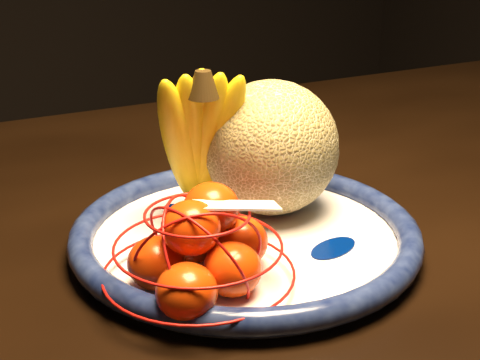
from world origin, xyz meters
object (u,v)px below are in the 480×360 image
dining_table (312,256)px  fruit_bowl (245,236)px  cantaloupe (271,148)px  banana_bunch (199,135)px  mandarin_bag (201,249)px

dining_table → fruit_bowl: bearing=-147.4°
cantaloupe → banana_bunch: banana_bunch is taller
dining_table → banana_bunch: (-0.15, -0.00, 0.18)m
banana_bunch → dining_table: bearing=19.4°
fruit_bowl → mandarin_bag: size_ratio=1.56×
dining_table → mandarin_bag: mandarin_bag is taller
dining_table → mandarin_bag: 0.28m
dining_table → banana_bunch: 0.24m
fruit_bowl → mandarin_bag: bearing=-144.7°
dining_table → banana_bunch: banana_bunch is taller
dining_table → fruit_bowl: (-0.14, -0.07, 0.09)m
cantaloupe → banana_bunch: 0.08m
dining_table → cantaloupe: cantaloupe is taller
banana_bunch → fruit_bowl: bearing=-60.4°
dining_table → mandarin_bag: bearing=-144.2°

